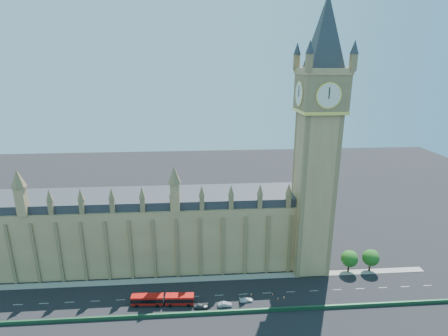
{
  "coord_description": "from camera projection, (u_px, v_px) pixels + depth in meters",
  "views": [
    {
      "loc": [
        -1.6,
        -97.98,
        73.36
      ],
      "look_at": [
        6.36,
        10.0,
        40.83
      ],
      "focal_mm": 28.0,
      "sensor_mm": 36.0,
      "label": 1
    }
  ],
  "objects": [
    {
      "name": "car_silver",
      "position": [
        225.0,
        304.0,
        109.62
      ],
      "size": [
        4.41,
        1.61,
        1.45
      ],
      "primitive_type": "imported",
      "rotation": [
        0.0,
        0.0,
        1.59
      ],
      "color": "#9DA0A5",
      "rests_on": "ground"
    },
    {
      "name": "cone_b",
      "position": [
        284.0,
        297.0,
        113.49
      ],
      "size": [
        0.63,
        0.63,
        0.78
      ],
      "rotation": [
        0.0,
        0.0,
        0.36
      ],
      "color": "black",
      "rests_on": "ground"
    },
    {
      "name": "cone_c",
      "position": [
        278.0,
        298.0,
        112.99
      ],
      "size": [
        0.52,
        0.52,
        0.67
      ],
      "rotation": [
        0.0,
        0.0,
        -0.26
      ],
      "color": "black",
      "rests_on": "ground"
    },
    {
      "name": "ground",
      "position": [
        207.0,
        296.0,
        114.8
      ],
      "size": [
        400.0,
        400.0,
        0.0
      ],
      "primitive_type": "plane",
      "color": "black",
      "rests_on": "ground"
    },
    {
      "name": "kerb_north",
      "position": [
        206.0,
        279.0,
        123.86
      ],
      "size": [
        160.0,
        3.0,
        0.16
      ],
      "primitive_type": "cube",
      "color": "gray",
      "rests_on": "ground"
    },
    {
      "name": "red_bus",
      "position": [
        163.0,
        300.0,
        110.24
      ],
      "size": [
        19.83,
        4.13,
        3.35
      ],
      "rotation": [
        0.0,
        0.0,
        -0.06
      ],
      "color": "#B8110C",
      "rests_on": "ground"
    },
    {
      "name": "cone_d",
      "position": [
        273.0,
        294.0,
        115.06
      ],
      "size": [
        0.53,
        0.53,
        0.65
      ],
      "rotation": [
        0.0,
        0.0,
        0.38
      ],
      "color": "black",
      "rests_on": "ground"
    },
    {
      "name": "cone_a",
      "position": [
        251.0,
        294.0,
        115.01
      ],
      "size": [
        0.48,
        0.48,
        0.67
      ],
      "rotation": [
        0.0,
        0.0,
        0.16
      ],
      "color": "black",
      "rests_on": "ground"
    },
    {
      "name": "car_white",
      "position": [
        246.0,
        300.0,
        111.94
      ],
      "size": [
        4.42,
        2.11,
        1.24
      ],
      "primitive_type": "imported",
      "rotation": [
        0.0,
        0.0,
        1.66
      ],
      "color": "white",
      "rests_on": "ground"
    },
    {
      "name": "palace_westminster",
      "position": [
        138.0,
        230.0,
        130.07
      ],
      "size": [
        120.0,
        20.0,
        28.0
      ],
      "color": "#A57E50",
      "rests_on": "ground"
    },
    {
      "name": "tree_east_far",
      "position": [
        371.0,
        257.0,
        127.05
      ],
      "size": [
        6.0,
        6.0,
        8.5
      ],
      "color": "#382619",
      "rests_on": "ground"
    },
    {
      "name": "elizabeth_tower",
      "position": [
        319.0,
        123.0,
        115.15
      ],
      "size": [
        20.59,
        20.59,
        105.0
      ],
      "color": "#A57E50",
      "rests_on": "ground"
    },
    {
      "name": "bridge_parapet",
      "position": [
        208.0,
        313.0,
        106.04
      ],
      "size": [
        160.0,
        0.6,
        1.2
      ],
      "primitive_type": "cube",
      "color": "#1E4C2D",
      "rests_on": "ground"
    },
    {
      "name": "tree_east_near",
      "position": [
        350.0,
        258.0,
        126.49
      ],
      "size": [
        6.0,
        6.0,
        8.5
      ],
      "color": "#382619",
      "rests_on": "ground"
    },
    {
      "name": "car_grey",
      "position": [
        201.0,
        306.0,
        108.9
      ],
      "size": [
        4.54,
        2.09,
        1.51
      ],
      "primitive_type": "imported",
      "rotation": [
        0.0,
        0.0,
        1.5
      ],
      "color": "#393C40",
      "rests_on": "ground"
    }
  ]
}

